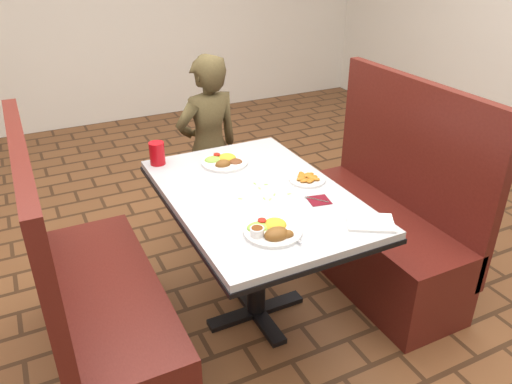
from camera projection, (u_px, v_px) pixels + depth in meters
dining_table at (256, 209)px, 2.43m from camera, size 0.81×1.21×0.75m
booth_bench_left at (99, 310)px, 2.27m from camera, size 0.47×1.20×1.17m
booth_bench_right at (379, 228)px, 2.90m from camera, size 0.47×1.20×1.17m
diner_person at (209, 149)px, 3.23m from camera, size 0.48×0.36×1.22m
near_dinner_plate at (272, 228)px, 2.05m from camera, size 0.24×0.24×0.08m
far_dinner_plate at (224, 159)px, 2.67m from camera, size 0.25×0.25×0.06m
plantain_plate at (307, 179)px, 2.49m from camera, size 0.18×0.18×0.03m
maroon_napkin at (319, 200)px, 2.31m from camera, size 0.11×0.11×0.00m
spoon_utensil at (317, 200)px, 2.31m from camera, size 0.08×0.10×0.00m
red_tumbler at (157, 153)px, 2.65m from camera, size 0.08×0.08×0.12m
paper_napkin at (370, 222)px, 2.13m from camera, size 0.24×0.23×0.01m
knife_utensil at (269, 232)px, 2.05m from camera, size 0.04×0.18×0.00m
fork_utensil at (289, 234)px, 2.04m from camera, size 0.03×0.17×0.00m
lettuce_shreds at (258, 185)px, 2.45m from camera, size 0.28×0.32×0.00m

